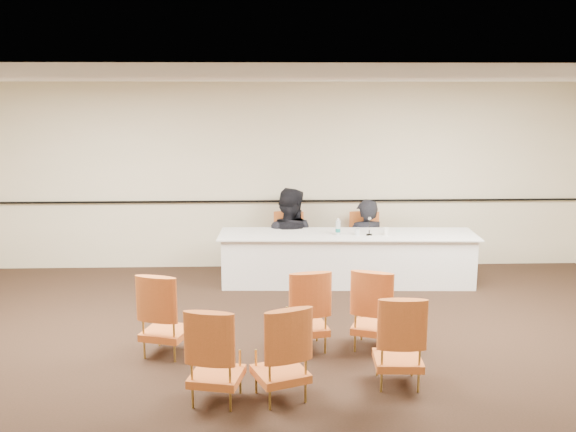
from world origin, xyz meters
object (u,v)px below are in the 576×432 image
(panel_table, at_px, (347,258))
(panelist_second, at_px, (289,247))
(water_bottle, at_px, (338,227))
(aud_chair_back_mid, at_px, (280,351))
(aud_chair_back_right, at_px, (398,339))
(aud_chair_front_right, at_px, (375,308))
(aud_chair_front_mid, at_px, (306,309))
(aud_chair_back_left, at_px, (216,354))
(aud_chair_front_left, at_px, (165,313))
(panelist_main, at_px, (365,254))
(drinking_glass, at_px, (357,232))
(microphone, at_px, (369,227))
(coffee_cup, at_px, (386,232))
(panelist_main_chair, at_px, (365,244))
(panelist_second_chair, at_px, (289,243))

(panel_table, bearing_deg, panelist_second, 147.32)
(water_bottle, bearing_deg, aud_chair_back_mid, -104.79)
(aud_chair_back_mid, bearing_deg, panel_table, 52.09)
(panelist_second, distance_m, aud_chair_back_right, 4.08)
(panelist_second, relative_size, aud_chair_front_right, 2.00)
(aud_chair_front_mid, height_order, aud_chair_back_left, same)
(aud_chair_front_left, bearing_deg, panelist_second, 81.95)
(aud_chair_front_right, bearing_deg, aud_chair_front_mid, -160.07)
(panelist_main, relative_size, drinking_glass, 17.72)
(microphone, bearing_deg, panel_table, 168.55)
(drinking_glass, relative_size, coffee_cup, 0.84)
(panelist_main_chair, xyz_separation_m, water_bottle, (-0.51, -0.63, 0.42))
(panel_table, height_order, drinking_glass, drinking_glass)
(panelist_second, relative_size, coffee_cup, 15.94)
(water_bottle, relative_size, aud_chair_front_right, 0.26)
(panel_table, bearing_deg, panelist_second_chair, 147.32)
(aud_chair_front_right, bearing_deg, aud_chair_front_left, -157.58)
(panelist_main, height_order, drinking_glass, panelist_main)
(coffee_cup, bearing_deg, aud_chair_back_mid, -115.26)
(panelist_second_chair, height_order, microphone, microphone)
(panelist_second, bearing_deg, aud_chair_front_mid, 112.47)
(panelist_main_chair, relative_size, water_bottle, 3.83)
(drinking_glass, distance_m, aud_chair_back_mid, 3.74)
(panelist_second, relative_size, water_bottle, 7.68)
(coffee_cup, distance_m, aud_chair_front_right, 2.41)
(water_bottle, distance_m, aud_chair_front_right, 2.43)
(aud_chair_front_mid, bearing_deg, aud_chair_back_mid, -115.28)
(panel_table, distance_m, microphone, 0.61)
(panelist_main_chair, height_order, water_bottle, water_bottle)
(panelist_second, xyz_separation_m, aud_chair_back_right, (0.94, -3.97, 0.06))
(microphone, xyz_separation_m, aud_chair_back_mid, (-1.40, -3.51, -0.42))
(aud_chair_back_left, xyz_separation_m, aud_chair_back_right, (1.77, 0.29, 0.00))
(microphone, distance_m, aud_chair_front_left, 3.61)
(panelist_second, relative_size, aud_chair_front_left, 2.00)
(coffee_cup, bearing_deg, water_bottle, 174.46)
(coffee_cup, distance_m, aud_chair_back_right, 3.28)
(panel_table, bearing_deg, aud_chair_front_mid, -105.23)
(aud_chair_front_right, height_order, aud_chair_back_left, same)
(panelist_main_chair, height_order, panelist_second_chair, same)
(aud_chair_front_left, bearing_deg, aud_chair_back_right, -1.81)
(panelist_main, height_order, aud_chair_front_left, panelist_main)
(panel_table, relative_size, drinking_glass, 38.28)
(aud_chair_back_mid, xyz_separation_m, aud_chair_back_right, (1.17, 0.26, 0.00))
(microphone, distance_m, aud_chair_front_mid, 2.61)
(panelist_second_chair, relative_size, aud_chair_back_mid, 1.00)
(panel_table, xyz_separation_m, aud_chair_front_mid, (-0.78, -2.46, 0.09))
(panel_table, xyz_separation_m, aud_chair_back_mid, (-1.09, -3.62, 0.09))
(aud_chair_front_right, distance_m, aud_chair_back_right, 0.91)
(aud_chair_front_left, height_order, aud_chair_back_left, same)
(microphone, height_order, coffee_cup, microphone)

